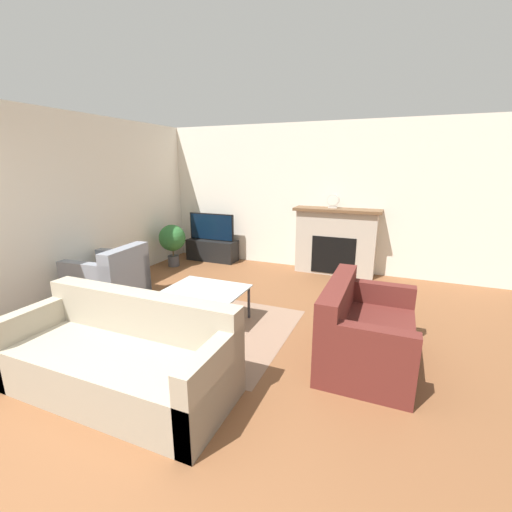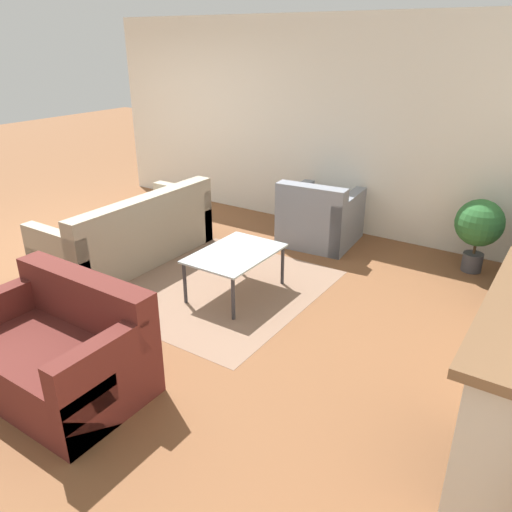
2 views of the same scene
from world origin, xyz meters
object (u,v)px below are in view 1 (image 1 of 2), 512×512
tv (212,227)px  potted_plant (172,239)px  couch_loveseat (364,334)px  armchair_by_window (110,281)px  coffee_table (208,291)px  mantel_clock (333,201)px  couch_sectional (121,359)px

tv → potted_plant: tv is taller
couch_loveseat → armchair_by_window: same height
couch_loveseat → coffee_table: couch_loveseat is taller
armchair_by_window → mantel_clock: 3.92m
couch_loveseat → armchair_by_window: size_ratio=1.37×
coffee_table → armchair_by_window: bearing=177.5°
tv → potted_plant: (-0.50, -0.67, -0.17)m
tv → mantel_clock: size_ratio=4.03×
armchair_by_window → mantel_clock: size_ratio=3.91×
tv → potted_plant: bearing=-126.6°
couch_loveseat → couch_sectional: bearing=124.0°
couch_loveseat → mantel_clock: size_ratio=5.36×
couch_sectional → armchair_by_window: same height
couch_loveseat → potted_plant: bearing=61.4°
couch_sectional → mantel_clock: 4.42m
couch_loveseat → tv: bearing=50.3°
coffee_table → potted_plant: size_ratio=1.17×
mantel_clock → couch_sectional: bearing=-104.1°
couch_loveseat → potted_plant: potted_plant is taller
couch_sectional → tv: bearing=108.9°
tv → couch_loveseat: bearing=-39.7°
potted_plant → mantel_clock: bearing=14.7°
tv → armchair_by_window: 2.55m
tv → mantel_clock: (2.44, 0.10, 0.62)m
tv → couch_sectional: (1.40, -4.07, -0.42)m
tv → mantel_clock: mantel_clock is taller
couch_sectional → mantel_clock: mantel_clock is taller
mantel_clock → couch_loveseat: bearing=-72.7°
armchair_by_window → mantel_clock: (2.75, 2.59, 1.03)m
couch_loveseat → coffee_table: 1.94m
coffee_table → couch_sectional: bearing=-90.2°
potted_plant → couch_loveseat: bearing=-28.6°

